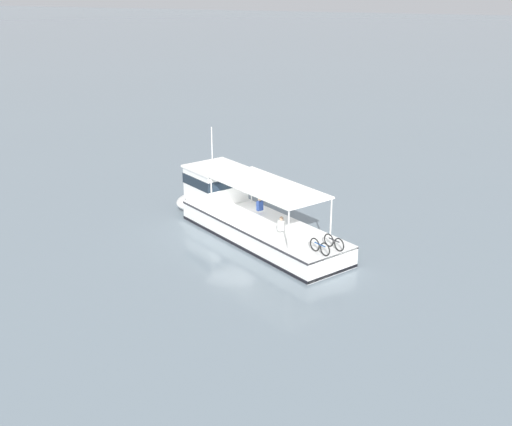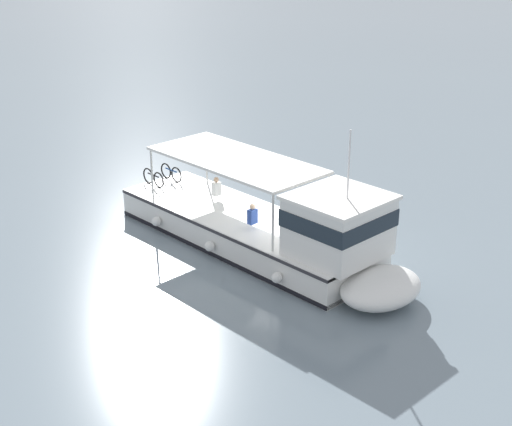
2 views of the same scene
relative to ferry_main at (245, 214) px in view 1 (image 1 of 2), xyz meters
The scene contains 2 objects.
ground_plane 1.21m from the ferry_main, 43.92° to the right, with size 400.00×400.00×0.00m, color slate.
ferry_main is the anchor object (origin of this frame).
Camera 1 is at (31.40, 11.47, 13.55)m, focal length 46.33 mm.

